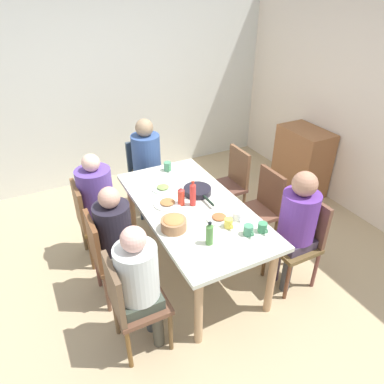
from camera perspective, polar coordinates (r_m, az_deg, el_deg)
ground_plane at (r=3.76m, az=0.00°, el=-11.96°), size 5.56×5.56×0.00m
wall_back at (r=4.54m, az=28.17°, el=11.27°), size 4.87×0.12×2.60m
wall_left at (r=5.14m, az=-12.62°, el=16.15°), size 0.12×4.83×2.60m
dining_table at (r=3.34m, az=0.00°, el=-3.49°), size 1.81×0.91×0.76m
chair_0 at (r=3.23m, az=-13.49°, el=-9.60°), size 0.40×0.40×0.90m
person_0 at (r=3.12m, az=-12.29°, el=-6.60°), size 0.31×0.31×1.16m
chair_1 at (r=4.44m, az=-7.56°, el=3.25°), size 0.40×0.40×0.90m
person_1 at (r=4.26m, az=-7.36°, el=5.50°), size 0.34×0.34×1.23m
chair_2 at (r=2.80m, az=-10.07°, el=-16.99°), size 0.40×0.40×0.90m
person_2 at (r=2.67m, az=-8.56°, el=-13.69°), size 0.31×0.31×1.16m
chair_3 at (r=4.23m, az=6.35°, el=1.80°), size 0.40×0.40×0.90m
chair_4 at (r=3.46m, az=17.22°, el=-7.06°), size 0.40×0.40×0.90m
person_4 at (r=3.27m, az=16.68°, el=-4.40°), size 0.33×0.33×1.22m
chair_5 at (r=3.81m, az=11.22°, el=-2.20°), size 0.40×0.40×0.90m
chair_6 at (r=3.70m, az=-15.96°, el=-4.01°), size 0.40×0.40×0.90m
person_6 at (r=3.60m, az=-15.08°, el=-0.87°), size 0.34×0.34×1.20m
plate_0 at (r=3.11m, az=4.42°, el=-4.21°), size 0.23×0.23×0.04m
plate_1 at (r=3.55m, az=-4.74°, el=0.63°), size 0.22×0.22×0.04m
plate_2 at (r=3.31m, az=-4.00°, el=-1.81°), size 0.26×0.26×0.04m
bowl_0 at (r=2.97m, az=-2.99°, el=-5.12°), size 0.22×0.22×0.11m
serving_pan at (r=3.46m, az=0.91°, el=0.19°), size 0.45×0.27×0.06m
cup_0 at (r=3.11m, az=7.44°, el=-3.85°), size 0.12×0.09×0.07m
cup_1 at (r=3.89m, az=-3.98°, el=4.16°), size 0.12×0.08×0.10m
cup_2 at (r=2.94m, az=9.15°, el=-6.14°), size 0.12×0.08×0.09m
cup_3 at (r=3.00m, az=11.39°, el=-5.66°), size 0.11×0.08×0.09m
cup_4 at (r=3.01m, az=5.97°, el=-5.07°), size 0.11×0.07×0.08m
bottle_0 at (r=3.26m, az=-1.78°, el=-0.69°), size 0.06×0.06×0.20m
bottle_1 at (r=3.24m, az=0.14°, el=-0.31°), size 0.06×0.06×0.25m
bottle_2 at (r=2.79m, az=2.86°, el=-6.78°), size 0.06×0.06×0.21m
side_cabinet at (r=5.05m, az=17.38°, el=4.83°), size 0.70×0.44×0.90m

